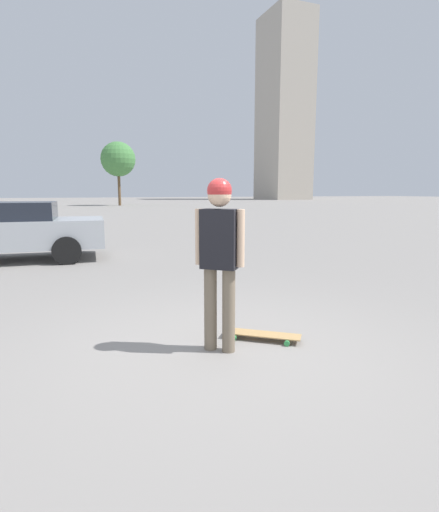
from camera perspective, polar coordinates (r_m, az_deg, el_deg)
ground_plane at (r=4.30m, az=0.00°, el=-13.25°), size 220.00×220.00×0.00m
person at (r=4.01m, az=0.00°, el=1.23°), size 0.39×0.42×1.77m
skateboard at (r=4.57m, az=6.05°, el=-11.09°), size 0.68×0.81×0.07m
car_parked_near at (r=10.70m, az=-28.07°, el=3.29°), size 2.25×4.53×1.40m
building_block_distant at (r=86.79m, az=9.21°, el=19.98°), size 10.53×8.04×36.03m
tree_distant at (r=48.83m, az=-14.28°, el=13.24°), size 3.97×3.97×7.31m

